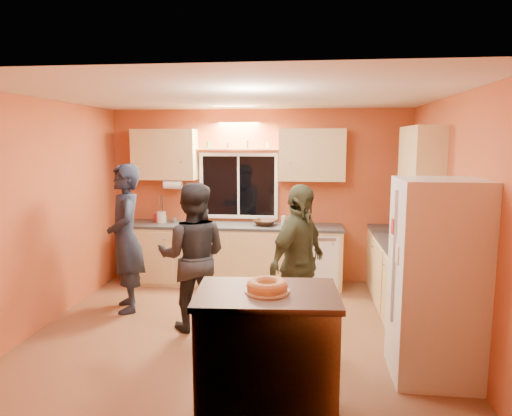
# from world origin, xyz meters

# --- Properties ---
(ground) EXTENTS (4.50, 4.50, 0.00)m
(ground) POSITION_xyz_m (0.00, 0.00, 0.00)
(ground) COLOR brown
(ground) RESTS_ON ground
(room_shell) EXTENTS (4.54, 4.04, 2.61)m
(room_shell) POSITION_xyz_m (0.12, 0.41, 1.62)
(room_shell) COLOR #C25731
(room_shell) RESTS_ON ground
(back_counter) EXTENTS (4.23, 0.62, 0.90)m
(back_counter) POSITION_xyz_m (0.01, 1.70, 0.45)
(back_counter) COLOR tan
(back_counter) RESTS_ON ground
(right_counter) EXTENTS (0.62, 1.84, 0.90)m
(right_counter) POSITION_xyz_m (1.95, 0.50, 0.45)
(right_counter) COLOR tan
(right_counter) RESTS_ON ground
(refrigerator) EXTENTS (0.72, 0.70, 1.80)m
(refrigerator) POSITION_xyz_m (1.89, -0.80, 0.90)
(refrigerator) COLOR silver
(refrigerator) RESTS_ON ground
(island) EXTENTS (1.10, 0.79, 1.02)m
(island) POSITION_xyz_m (0.46, -1.63, 0.52)
(island) COLOR tan
(island) RESTS_ON ground
(bundt_pastry) EXTENTS (0.31, 0.31, 0.09)m
(bundt_pastry) POSITION_xyz_m (0.46, -1.63, 1.06)
(bundt_pastry) COLOR #B37F49
(bundt_pastry) RESTS_ON island
(person_left) EXTENTS (0.69, 0.80, 1.85)m
(person_left) POSITION_xyz_m (-1.50, 0.49, 0.92)
(person_left) COLOR black
(person_left) RESTS_ON ground
(person_center) EXTENTS (0.86, 0.70, 1.67)m
(person_center) POSITION_xyz_m (-0.52, 0.02, 0.84)
(person_center) COLOR black
(person_center) RESTS_ON ground
(person_right) EXTENTS (0.84, 1.06, 1.68)m
(person_right) POSITION_xyz_m (0.66, -0.14, 0.84)
(person_right) COLOR #333924
(person_right) RESTS_ON ground
(mixing_bowl) EXTENTS (0.40, 0.40, 0.08)m
(mixing_bowl) POSITION_xyz_m (0.13, 1.70, 0.94)
(mixing_bowl) COLOR black
(mixing_bowl) RESTS_ON back_counter
(utensil_crock) EXTENTS (0.14, 0.14, 0.17)m
(utensil_crock) POSITION_xyz_m (-1.45, 1.74, 0.99)
(utensil_crock) COLOR beige
(utensil_crock) RESTS_ON back_counter
(potted_plant) EXTENTS (0.34, 0.31, 0.32)m
(potted_plant) POSITION_xyz_m (1.94, 0.59, 1.06)
(potted_plant) COLOR gray
(potted_plant) RESTS_ON right_counter
(red_box) EXTENTS (0.17, 0.14, 0.07)m
(red_box) POSITION_xyz_m (2.00, 1.02, 0.94)
(red_box) COLOR #A5191E
(red_box) RESTS_ON right_counter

